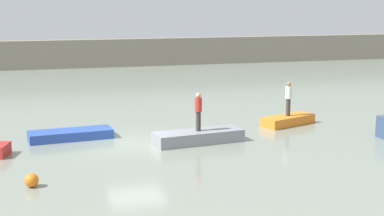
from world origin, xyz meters
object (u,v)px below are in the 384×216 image
Objects in this scene: person_white_shirt at (288,97)px; rowboat_orange at (288,120)px; person_red_shirt at (198,110)px; mooring_buoy at (32,180)px; rowboat_blue at (71,135)px; rowboat_grey at (198,137)px.

rowboat_orange is at bearing 0.00° from person_white_shirt.
rowboat_orange is 1.20m from person_white_shirt.
mooring_buoy is (-7.18, -4.38, -1.25)m from person_red_shirt.
mooring_buoy is at bearing -152.00° from person_white_shirt.
rowboat_blue is 7.73× the size of mooring_buoy.
rowboat_orange is 6.02m from person_red_shirt.
mooring_buoy is (-7.18, -4.38, -0.03)m from rowboat_grey.
rowboat_blue is 2.16× the size of person_white_shirt.
rowboat_blue is 2.19× the size of person_red_shirt.
rowboat_grey is at bearing 14.04° from person_red_shirt.
rowboat_grey is 8.41m from mooring_buoy.
person_red_shirt is (-0.00, -0.00, 1.22)m from rowboat_grey.
person_white_shirt is 14.31m from mooring_buoy.
person_red_shirt is at bearing -178.06° from rowboat_orange.
rowboat_blue is at bearing 159.33° from rowboat_orange.
rowboat_orange is at bearing 15.80° from rowboat_grey.
rowboat_orange is (5.41, 2.32, -0.04)m from rowboat_grey.
person_red_shirt is at bearing -27.69° from rowboat_blue.
rowboat_blue is 6.82m from mooring_buoy.
rowboat_orange is 14.26m from mooring_buoy.
person_white_shirt is at bearing -4.88° from rowboat_blue.
rowboat_grey is 2.31× the size of person_white_shirt.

